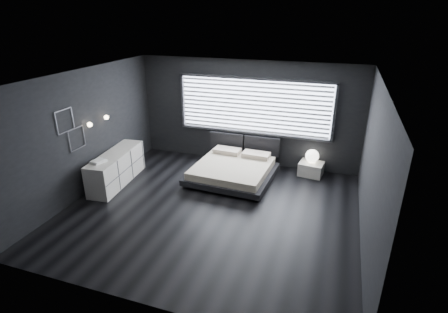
% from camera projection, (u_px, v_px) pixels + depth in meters
% --- Properties ---
extents(room, '(6.04, 6.00, 2.80)m').
position_uv_depth(room, '(210.00, 149.00, 6.93)').
color(room, black).
rests_on(room, ground).
extents(window, '(4.14, 0.09, 1.52)m').
position_uv_depth(window, '(254.00, 107.00, 9.14)').
color(window, white).
rests_on(window, ground).
extents(headboard, '(1.96, 0.16, 0.52)m').
position_uv_depth(headboard, '(244.00, 144.00, 9.56)').
color(headboard, black).
rests_on(headboard, ground).
extents(sconce_near, '(0.18, 0.11, 0.11)m').
position_uv_depth(sconce_near, '(90.00, 125.00, 7.75)').
color(sconce_near, silver).
rests_on(sconce_near, ground).
extents(sconce_far, '(0.18, 0.11, 0.11)m').
position_uv_depth(sconce_far, '(106.00, 117.00, 8.27)').
color(sconce_far, silver).
rests_on(sconce_far, ground).
extents(wall_art_upper, '(0.01, 0.48, 0.48)m').
position_uv_depth(wall_art_upper, '(65.00, 121.00, 7.15)').
color(wall_art_upper, '#47474C').
rests_on(wall_art_upper, ground).
extents(wall_art_lower, '(0.01, 0.48, 0.48)m').
position_uv_depth(wall_art_lower, '(77.00, 138.00, 7.55)').
color(wall_art_lower, '#47474C').
rests_on(wall_art_lower, ground).
extents(bed, '(2.08, 1.99, 0.51)m').
position_uv_depth(bed, '(233.00, 170.00, 8.77)').
color(bed, black).
rests_on(bed, ground).
extents(nightstand, '(0.65, 0.56, 0.34)m').
position_uv_depth(nightstand, '(311.00, 169.00, 8.99)').
color(nightstand, silver).
rests_on(nightstand, ground).
extents(orb_lamp, '(0.34, 0.34, 0.34)m').
position_uv_depth(orb_lamp, '(312.00, 156.00, 8.90)').
color(orb_lamp, white).
rests_on(orb_lamp, nightstand).
extents(dresser, '(0.73, 1.97, 0.77)m').
position_uv_depth(dresser, '(117.00, 168.00, 8.52)').
color(dresser, silver).
rests_on(dresser, ground).
extents(book_stack, '(0.32, 0.37, 0.07)m').
position_uv_depth(book_stack, '(98.00, 161.00, 7.86)').
color(book_stack, white).
rests_on(book_stack, dresser).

